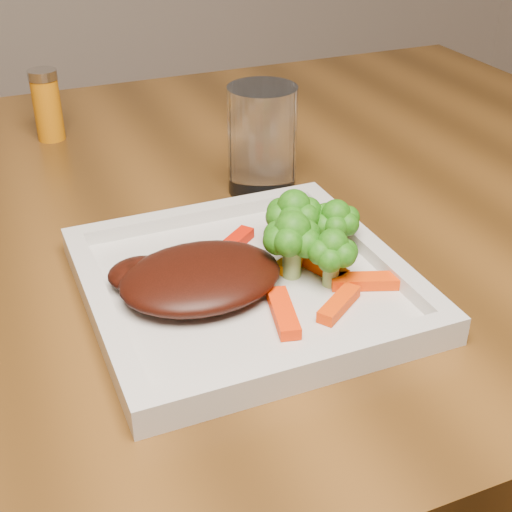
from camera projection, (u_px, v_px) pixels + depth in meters
name	position (u px, v px, depth m)	size (l,w,h in m)	color
dining_table	(90.00, 481.00, 0.93)	(1.60, 0.90, 0.75)	brown
plate	(246.00, 288.00, 0.63)	(0.27, 0.27, 0.01)	silver
steak	(201.00, 277.00, 0.60)	(0.14, 0.11, 0.03)	#370F08
broccoli_0	(294.00, 217.00, 0.65)	(0.06, 0.06, 0.07)	#2A6911
broccoli_1	(336.00, 222.00, 0.65)	(0.05, 0.05, 0.06)	#286E12
broccoli_2	(332.00, 255.00, 0.61)	(0.05, 0.05, 0.06)	#267012
broccoli_3	(292.00, 245.00, 0.62)	(0.06, 0.06, 0.06)	#246A11
carrot_0	(339.00, 304.00, 0.59)	(0.05, 0.01, 0.01)	#EF3B03
carrot_1	(367.00, 281.00, 0.61)	(0.06, 0.02, 0.01)	#F53C04
carrot_2	(283.00, 313.00, 0.57)	(0.06, 0.02, 0.01)	#FB3004
carrot_3	(328.00, 234.00, 0.69)	(0.05, 0.01, 0.01)	#FF4704
carrot_4	(234.00, 243.00, 0.67)	(0.05, 0.01, 0.01)	red
carrot_5	(322.00, 266.00, 0.64)	(0.05, 0.01, 0.01)	#F24103
carrot_6	(298.00, 258.00, 0.65)	(0.06, 0.01, 0.01)	orange
spice_shaker	(47.00, 105.00, 0.92)	(0.04, 0.04, 0.09)	#C26F0A
drinking_glass	(262.00, 141.00, 0.78)	(0.08, 0.08, 0.12)	silver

